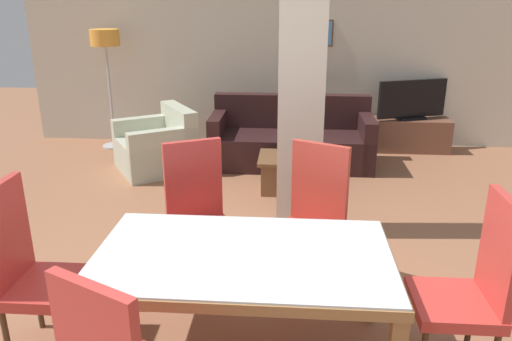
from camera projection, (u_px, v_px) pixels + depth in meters
The scene contains 14 objects.
back_wall at pixel (276, 51), 7.09m from camera, with size 7.20×0.09×2.70m.
divider_pillar at pixel (301, 88), 4.26m from camera, with size 0.39×0.31×2.70m.
dining_table at pixel (243, 274), 2.87m from camera, with size 1.70×0.98×0.72m.
dining_chair_head_right at pixel (473, 284), 2.78m from camera, with size 0.46×0.46×1.09m.
dining_chair_far_right at pixel (312, 215), 3.65m from camera, with size 0.62×0.62×1.09m.
dining_chair_head_left at pixel (30, 266), 2.96m from camera, with size 0.46×0.46×1.09m.
dining_chair_far_left at pixel (198, 211), 3.71m from camera, with size 0.62×0.62×1.09m.
sofa at pixel (291, 142), 6.48m from camera, with size 2.06×0.86×0.86m.
armchair at pixel (158, 148), 6.28m from camera, with size 1.19×1.20×0.78m.
coffee_table at pixel (288, 173), 5.64m from camera, with size 0.66×0.59×0.39m.
bottle at pixel (295, 150), 5.48m from camera, with size 0.06×0.06×0.24m.
tv_stand at pixel (408, 135), 7.07m from camera, with size 1.11×0.40×0.46m.
tv_screen at pixel (412, 100), 6.90m from camera, with size 0.98×0.41×0.55m.
floor_lamp at pixel (106, 48), 6.86m from camera, with size 0.40×0.40×1.66m.
Camera 1 is at (0.26, -2.50, 2.10)m, focal length 35.00 mm.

